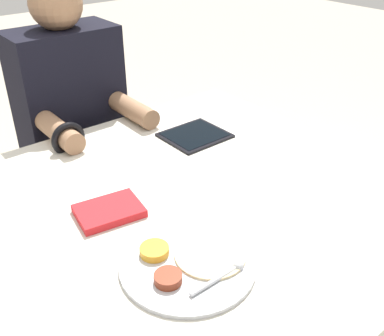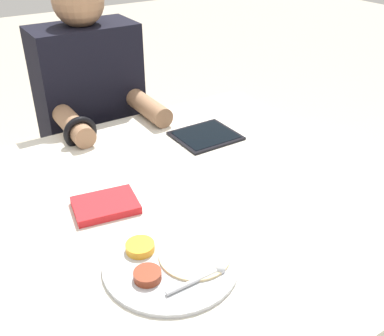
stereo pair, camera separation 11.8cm
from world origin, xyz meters
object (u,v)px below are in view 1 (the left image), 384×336
object	(u,v)px
thali_tray	(188,263)
red_notebook	(109,211)
tablet_device	(195,135)
person_diner	(77,148)

from	to	relation	value
thali_tray	red_notebook	xyz separation A→B (m)	(-0.04, 0.26, 0.00)
red_notebook	tablet_device	world-z (taller)	red_notebook
tablet_device	person_diner	xyz separation A→B (m)	(-0.22, 0.45, -0.16)
red_notebook	tablet_device	bearing A→B (deg)	24.49
red_notebook	tablet_device	distance (m)	0.48
thali_tray	red_notebook	distance (m)	0.27
thali_tray	red_notebook	world-z (taller)	thali_tray
person_diner	red_notebook	bearing A→B (deg)	-108.43
tablet_device	person_diner	bearing A→B (deg)	116.19
thali_tray	tablet_device	distance (m)	0.61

